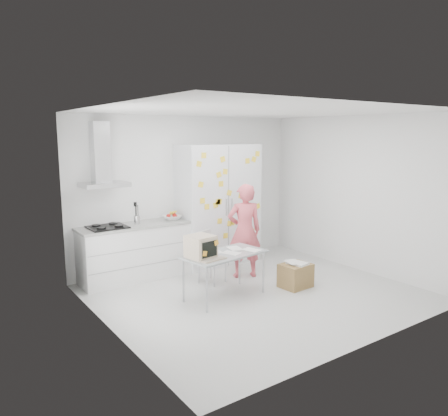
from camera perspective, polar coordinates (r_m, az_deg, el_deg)
floor at (r=6.74m, az=4.21°, el=-11.15°), size 4.50×4.00×0.02m
walls at (r=6.95m, az=0.60°, el=1.13°), size 4.52×4.01×2.70m
ceiling at (r=6.31m, az=4.52°, el=12.53°), size 4.50×4.00×0.02m
counter_run at (r=7.39m, az=-11.52°, el=-5.51°), size 1.84×0.63×1.28m
range_hood at (r=7.12m, az=-15.71°, el=5.89°), size 0.70×0.48×1.01m
tall_cabinet at (r=8.02m, az=-0.75°, el=0.45°), size 1.50×0.68×2.20m
person at (r=7.28m, az=2.69°, el=-2.99°), size 0.67×0.56×1.58m
desk at (r=6.21m, az=-1.84°, el=-5.60°), size 1.31×0.78×0.98m
chair at (r=7.08m, az=-1.98°, el=-5.96°), size 0.48×0.48×0.84m
cardboard_box at (r=7.02m, az=9.34°, el=-8.65°), size 0.49×0.40×0.41m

